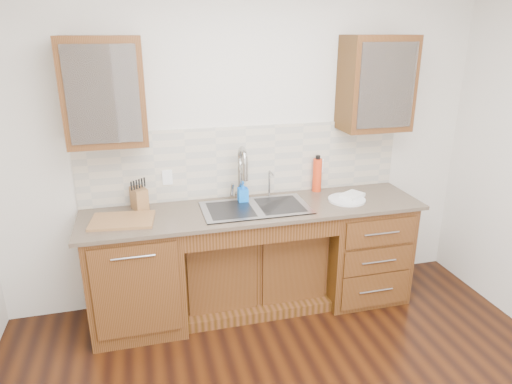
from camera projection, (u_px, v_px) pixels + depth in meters
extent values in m
cube|color=silver|center=(244.00, 143.00, 3.79)|extent=(4.00, 0.10, 2.70)
cube|color=#593014|center=(137.00, 274.00, 3.54)|extent=(0.70, 0.62, 0.88)
cube|color=#593014|center=(252.00, 264.00, 3.88)|extent=(1.20, 0.44, 0.70)
cube|color=#593014|center=(360.00, 247.00, 3.99)|extent=(0.70, 0.62, 0.88)
cube|color=#84705B|center=(255.00, 209.00, 3.60)|extent=(2.70, 0.65, 0.03)
cube|color=beige|center=(246.00, 161.00, 3.79)|extent=(2.70, 0.02, 0.59)
cube|color=#9E9EA5|center=(256.00, 218.00, 3.61)|extent=(0.84, 0.46, 0.19)
cylinder|color=#999993|center=(240.00, 176.00, 3.71)|extent=(0.04, 0.04, 0.40)
cylinder|color=#999993|center=(269.00, 183.00, 3.81)|extent=(0.02, 0.02, 0.24)
cube|color=#593014|center=(104.00, 92.00, 3.19)|extent=(0.55, 0.34, 0.75)
cube|color=#593014|center=(376.00, 84.00, 3.68)|extent=(0.55, 0.34, 0.75)
cube|color=white|center=(167.00, 177.00, 3.65)|extent=(0.08, 0.01, 0.12)
cube|color=white|center=(319.00, 166.00, 3.96)|extent=(0.08, 0.01, 0.12)
imported|color=#0C6FF2|center=(243.00, 192.00, 3.69)|extent=(0.08, 0.08, 0.18)
cylinder|color=red|center=(317.00, 175.00, 3.93)|extent=(0.09, 0.09, 0.29)
cylinder|color=silver|center=(347.00, 200.00, 3.75)|extent=(0.36, 0.36, 0.02)
cube|color=white|center=(352.00, 195.00, 3.78)|extent=(0.23, 0.21, 0.03)
cube|color=olive|center=(139.00, 199.00, 3.54)|extent=(0.14, 0.18, 0.17)
cube|color=#A68743|center=(122.00, 221.00, 3.33)|extent=(0.48, 0.37, 0.02)
imported|color=silver|center=(97.00, 100.00, 3.19)|extent=(0.12, 0.12, 0.09)
imported|color=white|center=(127.00, 98.00, 3.24)|extent=(0.12, 0.12, 0.10)
imported|color=white|center=(364.00, 90.00, 3.67)|extent=(0.15, 0.15, 0.10)
imported|color=white|center=(392.00, 90.00, 3.74)|extent=(0.10, 0.10, 0.09)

